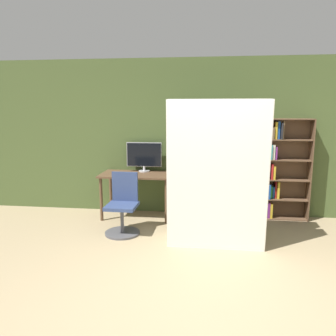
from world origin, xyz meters
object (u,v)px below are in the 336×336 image
mattress_far (217,172)px  bookshelf (278,169)px  monitor (144,156)px  office_chair (123,210)px  mattress_near (217,176)px

mattress_far → bookshelf: bearing=45.3°
monitor → office_chair: (-0.14, -0.98, -0.68)m
mattress_near → mattress_far: 0.30m
bookshelf → mattress_far: size_ratio=0.86×
monitor → mattress_far: mattress_far is taller
office_chair → bookshelf: (2.43, 0.99, 0.48)m
monitor → mattress_near: size_ratio=0.31×
office_chair → mattress_near: (1.37, -0.37, 0.62)m
monitor → office_chair: size_ratio=0.68×
office_chair → mattress_far: 1.51m
bookshelf → monitor: bearing=-179.6°
mattress_near → mattress_far: bearing=90.0°
office_chair → mattress_near: mattress_near is taller
mattress_far → office_chair: bearing=177.0°
office_chair → bookshelf: bookshelf is taller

